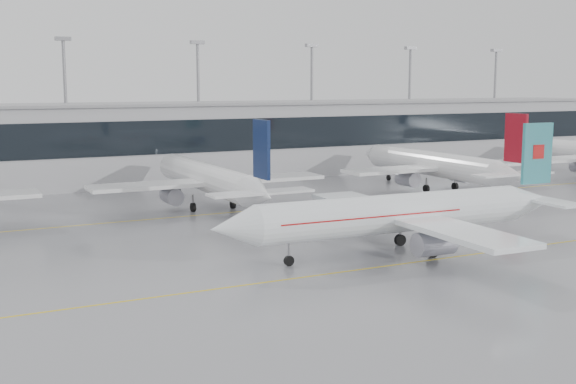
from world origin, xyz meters
name	(u,v)px	position (x,y,z in m)	size (l,w,h in m)	color
ground	(353,271)	(0.00, 0.00, 0.00)	(320.00, 320.00, 0.00)	gray
taxi_line_main	(353,271)	(0.00, 0.00, 0.01)	(120.00, 0.25, 0.01)	yellow
taxi_line_north	(221,213)	(0.00, 30.00, 0.01)	(120.00, 0.25, 0.01)	yellow
terminal	(146,144)	(0.00, 62.00, 6.00)	(180.00, 15.00, 12.00)	#A8A9AD
terminal_glass	(160,137)	(0.00, 54.45, 7.50)	(180.00, 0.20, 5.00)	black
terminal_roof	(145,104)	(0.00, 62.00, 12.20)	(182.00, 16.00, 0.40)	gray
light_masts	(135,96)	(0.00, 68.00, 13.34)	(156.40, 1.00, 22.60)	gray
air_canada_jet	(406,213)	(7.71, 3.41, 3.66)	(36.66, 29.35, 11.55)	white
parked_jet_c	(209,179)	(0.00, 33.69, 3.71)	(29.64, 36.96, 11.72)	white
parked_jet_d	(436,165)	(35.00, 33.69, 3.71)	(29.64, 36.96, 11.72)	white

